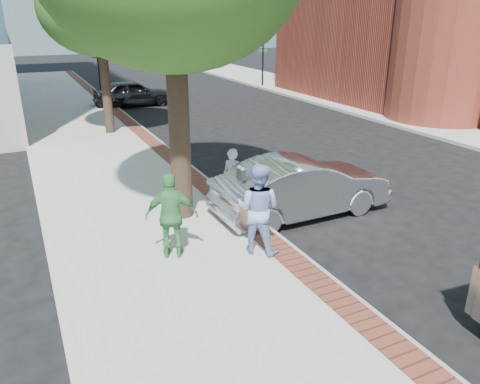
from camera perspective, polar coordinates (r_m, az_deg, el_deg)
ground at (r=10.95m, az=-0.62°, el=-6.55°), size 120.00×120.00×0.00m
sidewalk at (r=17.72m, az=-16.17°, el=3.74°), size 5.00×60.00×0.15m
brick_strip at (r=18.16m, az=-9.36°, el=4.96°), size 0.60×60.00×0.01m
curb at (r=18.27m, az=-8.30°, el=4.86°), size 0.10×60.00×0.15m
sidewalk_far at (r=25.56m, az=22.06°, el=8.13°), size 5.00×60.00×0.15m
signal_near at (r=31.34m, az=-16.91°, el=14.88°), size 0.70×0.15×3.80m
signal_far at (r=35.11m, az=2.81°, el=16.26°), size 0.70×0.15×3.80m
tree_far at (r=21.13m, az=-16.93°, el=20.72°), size 4.80×4.80×7.14m
parking_meter at (r=11.38m, az=0.11°, el=1.16°), size 0.12×0.32×1.47m
person_gray at (r=12.41m, az=-0.93°, el=1.64°), size 0.66×0.70×1.61m
person_officer at (r=10.00m, az=2.25°, el=-2.03°), size 1.22×1.23×2.01m
person_green at (r=9.89m, az=-8.32°, el=-2.91°), size 1.19×0.82×1.88m
sedan_silver at (r=12.40m, az=7.54°, el=0.63°), size 4.82×1.76×1.58m
bg_car at (r=28.43m, az=-12.95°, el=11.66°), size 4.47×1.89×1.51m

